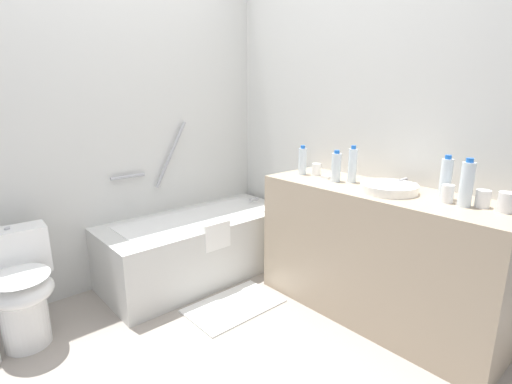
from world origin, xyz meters
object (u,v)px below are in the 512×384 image
Objects in this scene: water_bottle_3 at (336,167)px; drinking_glass_2 at (506,202)px; bathtub at (199,244)px; sink_faucet at (405,183)px; sink_basin at (389,188)px; water_bottle_1 at (303,161)px; toilet at (19,287)px; water_bottle_0 at (353,165)px; drinking_glass_3 at (316,169)px; soap_dish at (328,177)px; water_bottle_4 at (446,179)px; water_bottle_2 at (467,184)px; bath_mat at (234,306)px; drinking_glass_0 at (483,199)px; drinking_glass_1 at (447,194)px.

water_bottle_3 is 0.99m from drinking_glass_2.
sink_faucet is (0.71, -1.32, 0.63)m from bathtub.
water_bottle_1 is at bearing 89.52° from sink_basin.
toilet is 3.19× the size of water_bottle_3.
water_bottle_0 is at bearing -60.86° from bathtub.
water_bottle_3 is at bearing -107.14° from drinking_glass_3.
soap_dish is (0.56, -0.83, 0.61)m from bathtub.
drinking_glass_2 is (-0.02, -0.31, -0.07)m from water_bottle_4.
water_bottle_1 is 0.12m from drinking_glass_3.
drinking_glass_2 reaches higher than toilet.
toilet is 7.55× the size of soap_dish.
water_bottle_0 is 0.72m from water_bottle_2.
soap_dish is (-0.04, 0.78, -0.11)m from water_bottle_4.
soap_dish reaches higher than toilet.
bath_mat is at bearing 129.20° from sink_basin.
water_bottle_4 reaches higher than drinking_glass_0.
water_bottle_2 is at bearing -88.16° from water_bottle_3.
water_bottle_4 is at bearing -82.00° from water_bottle_3.
drinking_glass_1 is 0.95m from drinking_glass_3.
drinking_glass_0 is (-0.02, -0.20, -0.07)m from water_bottle_4.
soap_dish is at bearing 88.79° from drinking_glass_1.
drinking_glass_0 is at bearing -88.46° from water_bottle_0.
toilet is 2.74× the size of water_bottle_0.
bathtub reaches higher than bath_mat.
water_bottle_2 is 0.15m from water_bottle_4.
toilet is 2.56m from water_bottle_2.
bath_mat is (-0.68, 0.13, -0.91)m from drinking_glass_3.
sink_faucet is at bearing 62.84° from drinking_glass_1.
sink_basin is (1.78, -1.28, 0.54)m from toilet.
water_bottle_3 is at bearing 66.62° from toilet.
drinking_glass_2 is at bearing -75.65° from water_bottle_2.
water_bottle_1 is at bearing 90.95° from water_bottle_2.
drinking_glass_0 is at bearing -52.05° from water_bottle_2.
bathtub reaches higher than drinking_glass_3.
water_bottle_0 is at bearing -56.54° from water_bottle_3.
soap_dish is at bearing -21.11° from bath_mat.
bath_mat is at bearing 120.84° from drinking_glass_1.
drinking_glass_1 is at bearing -84.53° from sink_basin.
toilet is at bearing 138.33° from drinking_glass_1.
bath_mat is at bearing 168.97° from drinking_glass_3.
drinking_glass_1 is (0.54, -1.65, 0.65)m from bathtub.
drinking_glass_0 is 0.93× the size of drinking_glass_1.
sink_faucet is 0.23× the size of bath_mat.
water_bottle_0 is at bearing 65.16° from toilet.
toilet is 1.98m from water_bottle_1.
water_bottle_0 reaches higher than drinking_glass_0.
drinking_glass_2 is at bearing -94.31° from water_bottle_4.
bathtub is 7.10× the size of water_bottle_1.
sink_faucet is 1.65× the size of drinking_glass_0.
drinking_glass_1 is (-0.03, -0.63, -0.07)m from water_bottle_0.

